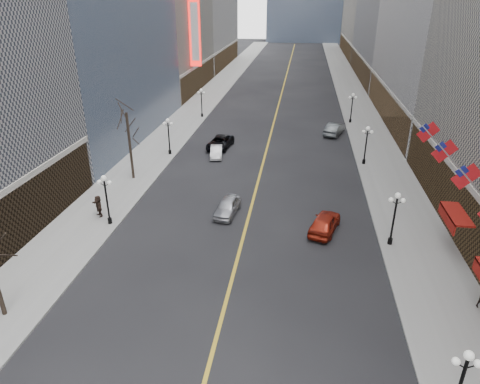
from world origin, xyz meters
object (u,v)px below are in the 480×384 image
(car_sb_far, at_px, (335,129))
(streetlamp_west_2, at_px, (169,133))
(streetlamp_east_0, at_px, (461,382))
(streetlamp_east_3, at_px, (352,105))
(streetlamp_east_1, at_px, (395,213))
(streetlamp_west_3, at_px, (201,100))
(car_nb_mid, at_px, (216,152))
(car_sb_mid, at_px, (325,223))
(car_nb_far, at_px, (220,142))
(streetlamp_east_2, at_px, (366,141))
(car_nb_near, at_px, (227,207))
(streetlamp_west_1, at_px, (106,195))

(car_sb_far, bearing_deg, streetlamp_west_2, 48.49)
(streetlamp_east_0, relative_size, streetlamp_east_3, 1.00)
(streetlamp_west_2, bearing_deg, streetlamp_east_1, -37.33)
(streetlamp_east_0, height_order, streetlamp_west_3, same)
(streetlamp_east_3, bearing_deg, car_nb_mid, -134.90)
(car_sb_mid, bearing_deg, streetlamp_west_3, -45.32)
(car_sb_far, bearing_deg, car_nb_far, 47.63)
(streetlamp_west_3, xyz_separation_m, car_nb_mid, (5.88, -17.78, -2.24))
(streetlamp_east_2, relative_size, streetlamp_east_3, 1.00)
(streetlamp_west_2, distance_m, streetlamp_west_3, 18.00)
(streetlamp_east_0, relative_size, car_sb_far, 0.87)
(streetlamp_west_3, relative_size, car_sb_far, 0.87)
(streetlamp_east_1, xyz_separation_m, streetlamp_east_3, (0.00, 36.00, 0.00))
(streetlamp_west_2, relative_size, car_nb_near, 1.03)
(car_nb_mid, bearing_deg, car_sb_far, 28.70)
(streetlamp_east_1, bearing_deg, streetlamp_west_1, 180.00)
(streetlamp_east_2, bearing_deg, car_nb_mid, 179.30)
(car_nb_near, xyz_separation_m, car_nb_far, (-4.07, 18.01, 0.02))
(streetlamp_east_2, relative_size, car_sb_far, 0.87)
(streetlamp_west_3, distance_m, car_sb_far, 21.87)
(streetlamp_west_3, bearing_deg, car_nb_near, -73.24)
(streetlamp_west_2, distance_m, car_sb_far, 23.88)
(streetlamp_east_0, xyz_separation_m, streetlamp_west_3, (-23.60, 52.00, 0.00))
(streetlamp_east_1, bearing_deg, streetlamp_east_3, 90.00)
(car_nb_near, distance_m, car_nb_far, 18.46)
(streetlamp_west_3, relative_size, car_nb_near, 1.03)
(streetlamp_east_0, height_order, streetlamp_west_2, same)
(streetlamp_west_1, bearing_deg, car_sb_mid, 4.84)
(streetlamp_west_2, height_order, car_nb_mid, streetlamp_west_2)
(streetlamp_east_3, bearing_deg, streetlamp_east_0, -90.00)
(streetlamp_east_1, bearing_deg, streetlamp_west_2, 142.67)
(streetlamp_west_2, height_order, car_sb_mid, streetlamp_west_2)
(car_nb_near, distance_m, car_sb_far, 28.31)
(streetlamp_east_1, height_order, car_nb_mid, streetlamp_east_1)
(streetlamp_east_3, distance_m, car_nb_mid, 25.20)
(streetlamp_east_1, bearing_deg, car_nb_near, 165.89)
(car_nb_near, xyz_separation_m, car_sb_mid, (8.68, -1.90, 0.07))
(car_nb_near, height_order, car_sb_mid, car_sb_mid)
(streetlamp_east_0, xyz_separation_m, streetlamp_east_3, (0.00, 52.00, 0.00))
(streetlamp_east_0, xyz_separation_m, streetlamp_west_1, (-23.60, 16.00, 0.00))
(streetlamp_east_0, bearing_deg, streetlamp_west_3, 114.41)
(streetlamp_east_3, xyz_separation_m, streetlamp_west_2, (-23.60, -18.00, 0.00))
(car_sb_mid, bearing_deg, streetlamp_west_1, 21.30)
(car_sb_far, bearing_deg, streetlamp_east_2, 123.05)
(streetlamp_west_2, relative_size, car_sb_mid, 0.94)
(streetlamp_east_3, xyz_separation_m, streetlamp_west_3, (-23.60, 0.00, 0.00))
(streetlamp_east_2, relative_size, car_nb_mid, 1.12)
(streetlamp_west_1, xyz_separation_m, car_nb_mid, (5.88, 18.22, -2.24))
(streetlamp_east_0, height_order, car_nb_near, streetlamp_east_0)
(streetlamp_east_2, height_order, streetlamp_east_3, same)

